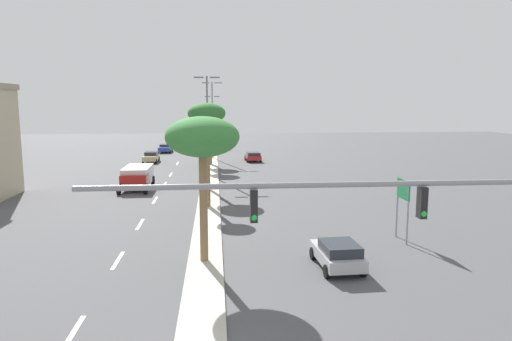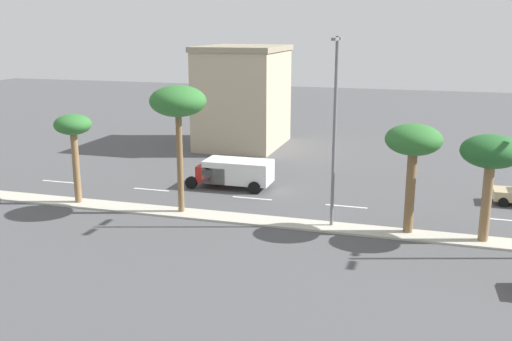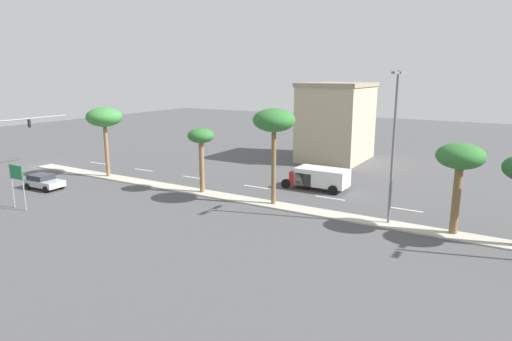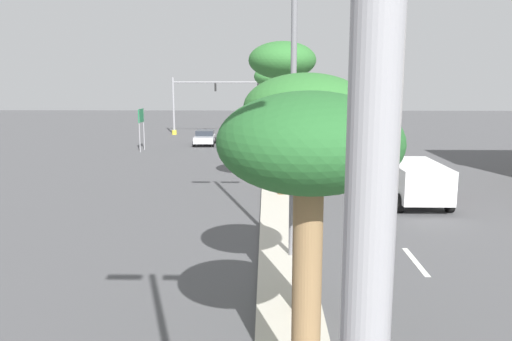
% 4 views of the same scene
% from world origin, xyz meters
% --- Properties ---
extents(ground_plane, '(160.00, 160.00, 0.00)m').
position_xyz_m(ground_plane, '(0.00, 35.42, 0.00)').
color(ground_plane, '#4C4C4F').
extents(median_curb, '(1.80, 91.08, 0.12)m').
position_xyz_m(median_curb, '(0.00, 45.54, 0.06)').
color(median_curb, '#B7B2A3').
rests_on(median_curb, ground).
extents(lane_stripe_inboard, '(0.20, 2.80, 0.01)m').
position_xyz_m(lane_stripe_inboard, '(-4.55, 4.00, 0.01)').
color(lane_stripe_inboard, silver).
rests_on(lane_stripe_inboard, ground).
extents(lane_stripe_far, '(0.20, 2.80, 0.01)m').
position_xyz_m(lane_stripe_far, '(-4.55, 11.78, 0.01)').
color(lane_stripe_far, silver).
rests_on(lane_stripe_far, ground).
extents(lane_stripe_rear, '(0.20, 2.80, 0.01)m').
position_xyz_m(lane_stripe_rear, '(-4.55, 19.07, 0.01)').
color(lane_stripe_rear, silver).
rests_on(lane_stripe_rear, ground).
extents(lane_stripe_leading, '(0.20, 2.80, 0.01)m').
position_xyz_m(lane_stripe_leading, '(-4.55, 26.93, 0.01)').
color(lane_stripe_leading, silver).
rests_on(lane_stripe_leading, ground).
extents(lane_stripe_front, '(0.20, 2.80, 0.01)m').
position_xyz_m(lane_stripe_front, '(-4.55, 34.67, 0.01)').
color(lane_stripe_front, silver).
rests_on(lane_stripe_front, ground).
extents(lane_stripe_left, '(0.20, 2.80, 0.01)m').
position_xyz_m(lane_stripe_left, '(-4.55, 41.23, 0.01)').
color(lane_stripe_left, silver).
rests_on(lane_stripe_left, ground).
extents(lane_stripe_right, '(0.20, 2.80, 0.01)m').
position_xyz_m(lane_stripe_right, '(-4.55, 51.32, 0.01)').
color(lane_stripe_right, silver).
rests_on(lane_stripe_right, ground).
extents(traffic_signal_gantry, '(14.59, 0.53, 6.43)m').
position_xyz_m(traffic_signal_gantry, '(7.64, 0.41, 4.04)').
color(traffic_signal_gantry, gray).
rests_on(traffic_signal_gantry, ground).
extents(directional_road_sign, '(0.10, 1.75, 3.69)m').
position_xyz_m(directional_road_sign, '(11.57, 13.89, 2.71)').
color(directional_road_sign, gray).
rests_on(directional_road_sign, ground).
extents(palm_tree_outboard, '(3.69, 3.69, 7.37)m').
position_xyz_m(palm_tree_outboard, '(-0.04, 11.09, 6.36)').
color(palm_tree_outboard, olive).
rests_on(palm_tree_outboard, median_curb).
extents(palm_tree_far, '(2.44, 2.44, 5.96)m').
position_xyz_m(palm_tree_far, '(-0.07, 23.78, 5.08)').
color(palm_tree_far, olive).
rests_on(palm_tree_far, median_curb).
extents(palm_tree_rear, '(3.50, 3.50, 8.05)m').
position_xyz_m(palm_tree_rear, '(-0.16, 31.26, 7.05)').
color(palm_tree_rear, brown).
rests_on(palm_tree_rear, median_curb).
extents(palm_tree_center, '(3.17, 3.17, 6.29)m').
position_xyz_m(palm_tree_center, '(-0.36, 45.34, 5.31)').
color(palm_tree_center, brown).
rests_on(palm_tree_center, median_curb).
extents(palm_tree_inboard, '(3.25, 3.25, 5.94)m').
position_xyz_m(palm_tree_inboard, '(-0.11, 49.39, 4.98)').
color(palm_tree_inboard, olive).
rests_on(palm_tree_inboard, median_curb).
extents(street_lamp_inboard, '(2.90, 0.24, 11.01)m').
position_xyz_m(street_lamp_inboard, '(-0.26, 40.92, 6.49)').
color(street_lamp_inboard, slate).
rests_on(street_lamp_inboard, median_curb).
extents(street_lamp_left, '(2.90, 0.24, 11.09)m').
position_xyz_m(street_lamp_left, '(0.24, 56.29, 6.53)').
color(street_lamp_left, gray).
rests_on(street_lamp_left, median_curb).
extents(street_lamp_rear, '(2.90, 0.24, 9.44)m').
position_xyz_m(street_lamp_rear, '(0.12, 78.61, 5.67)').
color(street_lamp_rear, slate).
rests_on(street_lamp_rear, median_curb).
extents(sedan_green_mid, '(2.08, 4.02, 1.43)m').
position_xyz_m(sedan_green_mid, '(-3.04, 70.40, 0.76)').
color(sedan_green_mid, '#287047').
rests_on(sedan_green_mid, ground).
extents(sedan_tan_near, '(2.01, 4.05, 1.45)m').
position_xyz_m(sedan_tan_near, '(-8.29, 52.75, 0.77)').
color(sedan_tan_near, tan).
rests_on(sedan_tan_near, ground).
extents(sedan_blue_rear, '(2.14, 4.18, 1.35)m').
position_xyz_m(sedan_blue_rear, '(-7.70, 65.93, 0.74)').
color(sedan_blue_rear, '#2D47AD').
rests_on(sedan_blue_rear, ground).
extents(sedan_red_trailing, '(2.21, 3.97, 1.31)m').
position_xyz_m(sedan_red_trailing, '(5.88, 52.55, 0.72)').
color(sedan_red_trailing, red).
rests_on(sedan_red_trailing, ground).
extents(sedan_silver_outboard, '(2.11, 3.87, 1.39)m').
position_xyz_m(sedan_silver_outboard, '(6.56, 9.66, 0.74)').
color(sedan_silver_outboard, '#B2B2B7').
rests_on(sedan_silver_outboard, ground).
extents(box_truck, '(2.66, 6.16, 2.09)m').
position_xyz_m(box_truck, '(-6.88, 32.43, 1.19)').
color(box_truck, '#B21E19').
rests_on(box_truck, ground).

